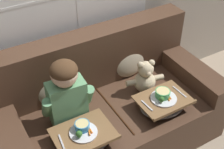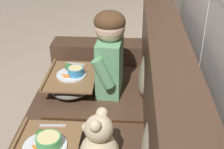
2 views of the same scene
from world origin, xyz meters
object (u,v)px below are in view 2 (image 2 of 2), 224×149
at_px(teddy_bear, 98,145).
at_px(lap_tray_child, 72,81).
at_px(throw_pillow_behind_child, 148,69).
at_px(couch, 113,135).
at_px(throw_pillow_behind_teddy, 154,141).
at_px(child_figure, 110,49).

bearing_deg(teddy_bear, lap_tray_child, -160.06).
height_order(throw_pillow_behind_child, lap_tray_child, throw_pillow_behind_child).
bearing_deg(couch, teddy_bear, -7.40).
distance_m(throw_pillow_behind_child, throw_pillow_behind_teddy, 0.74).
bearing_deg(child_figure, teddy_bear, -0.26).
bearing_deg(child_figure, couch, 6.87).
bearing_deg(lap_tray_child, child_figure, 90.00).
relative_size(throw_pillow_behind_child, lap_tray_child, 0.88).
distance_m(couch, lap_tray_child, 0.52).
distance_m(throw_pillow_behind_teddy, teddy_bear, 0.27).
xyz_separation_m(couch, teddy_bear, (0.37, -0.05, 0.25)).
relative_size(couch, throw_pillow_behind_teddy, 5.22).
bearing_deg(teddy_bear, throw_pillow_behind_child, 159.93).
xyz_separation_m(child_figure, lap_tray_child, (0.00, -0.27, -0.26)).
relative_size(throw_pillow_behind_teddy, lap_tray_child, 0.82).
height_order(couch, child_figure, child_figure).
relative_size(couch, teddy_bear, 5.47).
height_order(throw_pillow_behind_teddy, lap_tray_child, throw_pillow_behind_teddy).
bearing_deg(lap_tray_child, couch, 40.50).
height_order(throw_pillow_behind_child, throw_pillow_behind_teddy, throw_pillow_behind_child).
xyz_separation_m(teddy_bear, lap_tray_child, (-0.74, -0.27, -0.08)).
bearing_deg(throw_pillow_behind_child, child_figure, -90.02).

